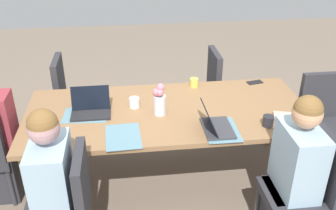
{
  "coord_description": "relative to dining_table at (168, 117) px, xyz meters",
  "views": [
    {
      "loc": [
        0.34,
        2.79,
        2.28
      ],
      "look_at": [
        0.0,
        0.0,
        0.77
      ],
      "focal_mm": 40.86,
      "sensor_mm": 36.0,
      "label": 1
    }
  ],
  "objects": [
    {
      "name": "coffee_mug_centre_right",
      "position": [
        1.0,
        0.13,
        0.11
      ],
      "size": [
        0.08,
        0.08,
        0.09
      ],
      "primitive_type": "cylinder",
      "color": "#47704C",
      "rests_on": "dining_table"
    },
    {
      "name": "person_far_left_mid",
      "position": [
        -0.81,
        0.77,
        -0.13
      ],
      "size": [
        0.36,
        0.4,
        1.19
      ],
      "color": "#2D2D33",
      "rests_on": "ground_plane"
    },
    {
      "name": "book_red_cover",
      "position": [
        -0.93,
        0.26,
        0.08
      ],
      "size": [
        0.23,
        0.19,
        0.03
      ],
      "primitive_type": "cube",
      "rotation": [
        0.0,
        0.0,
        -0.28
      ],
      "color": "#B2A38E",
      "rests_on": "dining_table"
    },
    {
      "name": "person_far_left_far",
      "position": [
        0.85,
        0.75,
        -0.13
      ],
      "size": [
        0.36,
        0.4,
        1.19
      ],
      "color": "#2D2D33",
      "rests_on": "ground_plane"
    },
    {
      "name": "phone_black",
      "position": [
        -0.9,
        -0.44,
        0.07
      ],
      "size": [
        0.16,
        0.1,
        0.01
      ],
      "primitive_type": "cube",
      "rotation": [
        0.0,
        0.0,
        0.2
      ],
      "color": "black",
      "rests_on": "dining_table"
    },
    {
      "name": "placemat_far_left_mid",
      "position": [
        -0.37,
        0.36,
        0.07
      ],
      "size": [
        0.26,
        0.36,
        0.0
      ],
      "primitive_type": "cube",
      "rotation": [
        0.0,
        0.0,
        -1.58
      ],
      "color": "slate",
      "rests_on": "dining_table"
    },
    {
      "name": "dining_table",
      "position": [
        0.0,
        0.0,
        0.0
      ],
      "size": [
        2.37,
        1.05,
        0.72
      ],
      "color": "olive",
      "rests_on": "ground_plane"
    },
    {
      "name": "placemat_head_right_left_near",
      "position": [
        0.68,
        -0.0,
        0.07
      ],
      "size": [
        0.38,
        0.29,
        0.0
      ],
      "primitive_type": "cube",
      "rotation": [
        0.0,
        0.0,
        3.07
      ],
      "color": "slate",
      "rests_on": "dining_table"
    },
    {
      "name": "coffee_mug_near_left",
      "position": [
        -0.3,
        -0.43,
        0.1
      ],
      "size": [
        0.08,
        0.08,
        0.08
      ],
      "primitive_type": "cylinder",
      "color": "#DBC64C",
      "rests_on": "dining_table"
    },
    {
      "name": "placemat_far_left_far",
      "position": [
        0.38,
        0.36,
        0.07
      ],
      "size": [
        0.27,
        0.37,
        0.0
      ],
      "primitive_type": "cube",
      "rotation": [
        0.0,
        0.0,
        -1.54
      ],
      "color": "slate",
      "rests_on": "dining_table"
    },
    {
      "name": "chair_far_left_far",
      "position": [
        0.78,
        0.81,
        -0.16
      ],
      "size": [
        0.44,
        0.44,
        0.9
      ],
      "color": "#2D2D33",
      "rests_on": "ground_plane"
    },
    {
      "name": "laptop_far_left_mid",
      "position": [
        -0.32,
        0.35,
        0.11
      ],
      "size": [
        0.22,
        0.32,
        0.2
      ],
      "color": "#38383D",
      "rests_on": "dining_table"
    },
    {
      "name": "chair_far_left_mid",
      "position": [
        -0.89,
        0.83,
        -0.16
      ],
      "size": [
        0.44,
        0.44,
        0.9
      ],
      "color": "#2D2D33",
      "rests_on": "ground_plane"
    },
    {
      "name": "coffee_mug_near_right",
      "position": [
        0.28,
        -0.09,
        0.11
      ],
      "size": [
        0.09,
        0.09,
        0.09
      ],
      "primitive_type": "cylinder",
      "color": "white",
      "rests_on": "dining_table"
    },
    {
      "name": "ground_plane",
      "position": [
        0.0,
        0.0,
        -0.66
      ],
      "size": [
        10.0,
        10.0,
        0.0
      ],
      "primitive_type": "plane",
      "color": "#756656"
    },
    {
      "name": "flower_vase",
      "position": [
        0.08,
        0.05,
        0.19
      ],
      "size": [
        0.11,
        0.11,
        0.27
      ],
      "color": "silver",
      "rests_on": "dining_table"
    },
    {
      "name": "coffee_mug_centre_left",
      "position": [
        -0.74,
        0.34,
        0.11
      ],
      "size": [
        0.09,
        0.09,
        0.09
      ],
      "primitive_type": "cylinder",
      "color": "#232328",
      "rests_on": "dining_table"
    },
    {
      "name": "chair_near_right_near",
      "position": [
        0.9,
        -0.85,
        -0.16
      ],
      "size": [
        0.44,
        0.44,
        0.9
      ],
      "color": "#2D2D33",
      "rests_on": "ground_plane"
    },
    {
      "name": "chair_near_right_far",
      "position": [
        -0.72,
        -0.86,
        -0.16
      ],
      "size": [
        0.44,
        0.44,
        0.9
      ],
      "color": "#2D2D33",
      "rests_on": "ground_plane"
    },
    {
      "name": "chair_head_left_right_mid",
      "position": [
        -1.47,
        -0.09,
        -0.16
      ],
      "size": [
        0.44,
        0.44,
        0.9
      ],
      "color": "#2D2D33",
      "rests_on": "ground_plane"
    },
    {
      "name": "laptop_head_right_left_near",
      "position": [
        0.64,
        -0.03,
        0.11
      ],
      "size": [
        0.32,
        0.22,
        0.21
      ],
      "color": "black",
      "rests_on": "dining_table"
    }
  ]
}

